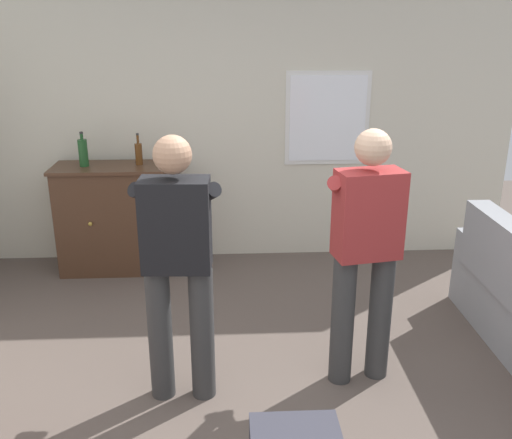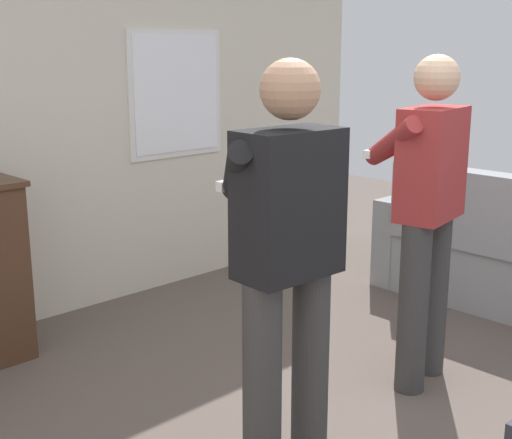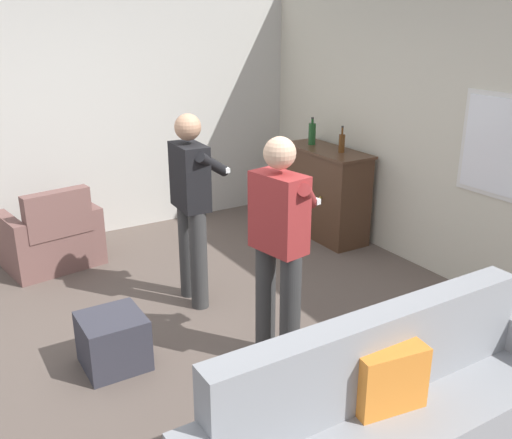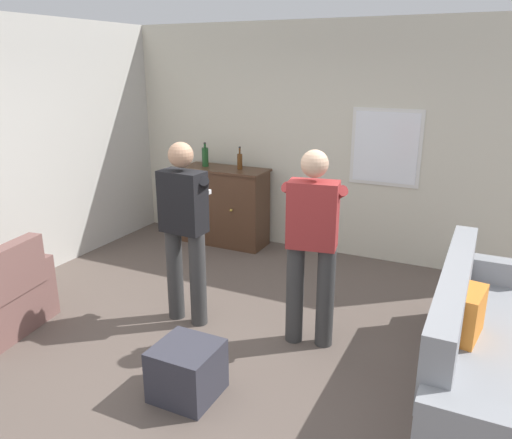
{
  "view_description": "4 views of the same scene",
  "coord_description": "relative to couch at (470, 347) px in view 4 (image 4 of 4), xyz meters",
  "views": [
    {
      "loc": [
        -0.18,
        -2.81,
        2.28
      ],
      "look_at": [
        0.0,
        0.78,
        1.01
      ],
      "focal_mm": 40.0,
      "sensor_mm": 36.0,
      "label": 1
    },
    {
      "loc": [
        -2.35,
        -1.45,
        1.73
      ],
      "look_at": [
        -0.15,
        0.83,
        0.94
      ],
      "focal_mm": 50.0,
      "sensor_mm": 36.0,
      "label": 2
    },
    {
      "loc": [
        3.73,
        -1.61,
        2.43
      ],
      "look_at": [
        0.07,
        0.61,
        0.89
      ],
      "focal_mm": 40.0,
      "sensor_mm": 36.0,
      "label": 3
    },
    {
      "loc": [
        1.92,
        -3.21,
        2.32
      ],
      "look_at": [
        0.1,
        0.56,
        1.0
      ],
      "focal_mm": 35.0,
      "sensor_mm": 36.0,
      "label": 4
    }
  ],
  "objects": [
    {
      "name": "couch",
      "position": [
        0.0,
        0.0,
        0.0
      ],
      "size": [
        0.57,
        2.43,
        0.93
      ],
      "color": "gray",
      "rests_on": "ground"
    },
    {
      "name": "sideboard_cabinet",
      "position": [
        -3.14,
        1.97,
        0.16
      ],
      "size": [
        1.15,
        0.49,
        1.02
      ],
      "color": "#472D1E",
      "rests_on": "ground"
    },
    {
      "name": "bottle_liquor_amber",
      "position": [
        -2.93,
        2.01,
        0.78
      ],
      "size": [
        0.07,
        0.07,
        0.29
      ],
      "color": "#593314",
      "rests_on": "sideboard_cabinet"
    },
    {
      "name": "wall_back_with_window",
      "position": [
        -1.93,
        2.33,
        1.05
      ],
      "size": [
        5.2,
        0.15,
        2.8
      ],
      "color": "beige",
      "rests_on": "ground"
    },
    {
      "name": "ottoman",
      "position": [
        -1.82,
        -0.97,
        -0.15
      ],
      "size": [
        0.44,
        0.44,
        0.4
      ],
      "primitive_type": "cube",
      "color": "#33333D",
      "rests_on": "ground"
    },
    {
      "name": "person_standing_left",
      "position": [
        -2.43,
        -0.02,
        0.59
      ],
      "size": [
        0.56,
        0.48,
        1.68
      ],
      "color": "#383838",
      "rests_on": "ground"
    },
    {
      "name": "person_standing_right",
      "position": [
        -1.27,
        0.11,
        0.59
      ],
      "size": [
        0.55,
        0.51,
        1.68
      ],
      "color": "#383838",
      "rests_on": "ground"
    },
    {
      "name": "ground",
      "position": [
        -1.94,
        -0.33,
        -0.35
      ],
      "size": [
        10.4,
        10.4,
        0.0
      ],
      "primitive_type": "plane",
      "color": "brown"
    },
    {
      "name": "bottle_wine_green",
      "position": [
        -3.42,
        1.97,
        0.8
      ],
      "size": [
        0.08,
        0.08,
        0.31
      ],
      "color": "#1E4C23",
      "rests_on": "sideboard_cabinet"
    }
  ]
}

